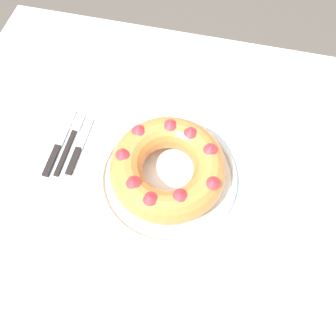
# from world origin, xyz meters

# --- Properties ---
(ground_plane) EXTENTS (8.00, 8.00, 0.00)m
(ground_plane) POSITION_xyz_m (0.00, 0.00, 0.00)
(ground_plane) COLOR #4C4742
(dining_table) EXTENTS (1.23, 1.03, 0.74)m
(dining_table) POSITION_xyz_m (0.00, 0.00, 0.65)
(dining_table) COLOR silver
(dining_table) RESTS_ON ground_plane
(serving_dish) EXTENTS (0.34, 0.34, 0.02)m
(serving_dish) POSITION_xyz_m (0.02, 0.01, 0.75)
(serving_dish) COLOR white
(serving_dish) RESTS_ON dining_table
(bundt_cake) EXTENTS (0.27, 0.27, 0.09)m
(bundt_cake) POSITION_xyz_m (0.02, 0.01, 0.80)
(bundt_cake) COLOR #C67538
(bundt_cake) RESTS_ON serving_dish
(fork) EXTENTS (0.02, 0.19, 0.01)m
(fork) POSITION_xyz_m (-0.26, 0.06, 0.74)
(fork) COLOR black
(fork) RESTS_ON dining_table
(serving_knife) EXTENTS (0.02, 0.20, 0.01)m
(serving_knife) POSITION_xyz_m (-0.28, 0.03, 0.74)
(serving_knife) COLOR black
(serving_knife) RESTS_ON dining_table
(cake_knife) EXTENTS (0.02, 0.18, 0.01)m
(cake_knife) POSITION_xyz_m (-0.23, 0.03, 0.74)
(cake_knife) COLOR black
(cake_knife) RESTS_ON dining_table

